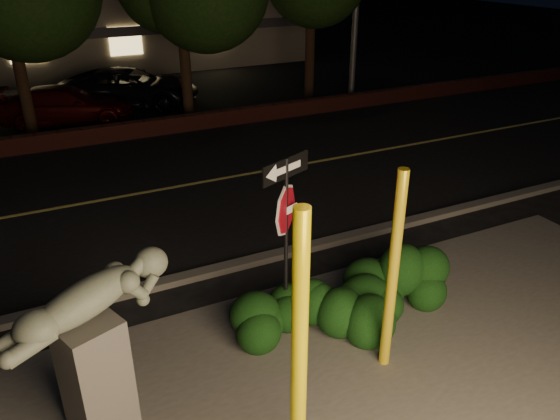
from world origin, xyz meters
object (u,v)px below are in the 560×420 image
object	(u,v)px
yellow_pole_left	(299,359)
parked_car_darkred	(67,105)
yellow_pole_right	(393,274)
parked_car_dark	(130,88)
sculpture	(92,341)
signpost	(286,211)

from	to	relation	value
yellow_pole_left	parked_car_darkred	bearing A→B (deg)	92.13
yellow_pole_right	parked_car_dark	world-z (taller)	yellow_pole_right
sculpture	parked_car_dark	distance (m)	15.34
yellow_pole_right	sculpture	bearing A→B (deg)	172.31
yellow_pole_left	signpost	world-z (taller)	yellow_pole_left
signpost	parked_car_darkred	xyz separation A→B (m)	(-1.68, 12.69, -1.32)
signpost	yellow_pole_left	bearing A→B (deg)	-136.62
yellow_pole_left	sculpture	world-z (taller)	yellow_pole_left
sculpture	signpost	bearing A→B (deg)	-2.33
parked_car_dark	yellow_pole_right	bearing A→B (deg)	-154.13
yellow_pole_left	yellow_pole_right	bearing A→B (deg)	28.86
parked_car_darkred	yellow_pole_right	bearing A→B (deg)	-156.01
signpost	sculpture	xyz separation A→B (m)	(-2.88, -0.94, -0.59)
signpost	parked_car_darkred	bearing A→B (deg)	74.90
signpost	parked_car_darkred	world-z (taller)	signpost
signpost	parked_car_darkred	distance (m)	12.87
sculpture	yellow_pole_left	bearing A→B (deg)	-62.06
sculpture	parked_car_darkred	world-z (taller)	sculpture
yellow_pole_right	parked_car_dark	xyz separation A→B (m)	(-0.17, 15.41, -0.78)
yellow_pole_right	signpost	bearing A→B (deg)	120.03
yellow_pole_right	parked_car_darkred	distance (m)	14.37
sculpture	parked_car_darkred	size ratio (longest dim) A/B	0.52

